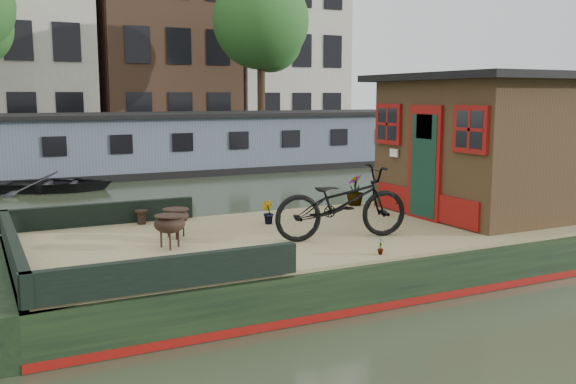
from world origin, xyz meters
name	(u,v)px	position (x,y,z in m)	size (l,w,h in m)	color
ground	(402,260)	(0.00, 0.00, 0.00)	(120.00, 120.00, 0.00)	#29301F
houseboat_hull	(333,252)	(-1.33, 0.00, 0.27)	(14.01, 4.02, 0.60)	black
houseboat_deck	(403,223)	(0.00, 0.00, 0.62)	(11.80, 3.80, 0.05)	#978A5D
bow_bulwark	(84,242)	(-5.07, 0.00, 0.82)	(3.00, 4.00, 0.35)	black
cabin	(505,143)	(2.19, 0.00, 1.88)	(4.00, 3.50, 2.42)	#302012
bicycle	(342,203)	(-1.58, -0.65, 1.18)	(0.70, 2.00, 1.05)	black
potted_plant_b	(268,212)	(-2.08, 0.82, 0.84)	(0.21, 0.17, 0.37)	brown
potted_plant_d	(355,190)	(0.15, 1.70, 0.94)	(0.33, 0.33, 0.59)	brown
potted_plant_e	(381,245)	(-1.62, -1.70, 0.78)	(0.14, 0.09, 0.26)	#A53630
brazier_front	(176,223)	(-3.70, 0.47, 0.87)	(0.40, 0.40, 0.43)	black
brazier_rear	(170,231)	(-3.97, -0.12, 0.88)	(0.42, 0.42, 0.46)	black
bollard_port	(141,217)	(-3.91, 1.70, 0.76)	(0.20, 0.20, 0.23)	black
bollard_stbd	(251,263)	(-3.43, -1.65, 0.74)	(0.16, 0.16, 0.18)	black
dinghy	(53,179)	(-4.20, 10.88, 0.34)	(2.34, 3.27, 0.68)	black
far_houseboat	(166,145)	(0.00, 14.00, 0.97)	(20.40, 4.40, 2.11)	#4C5A65
quay	(126,147)	(0.00, 20.50, 0.45)	(60.00, 6.00, 0.90)	#47443F
tree_right	(263,26)	(6.14, 19.07, 5.89)	(4.40, 4.40, 7.40)	#332316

